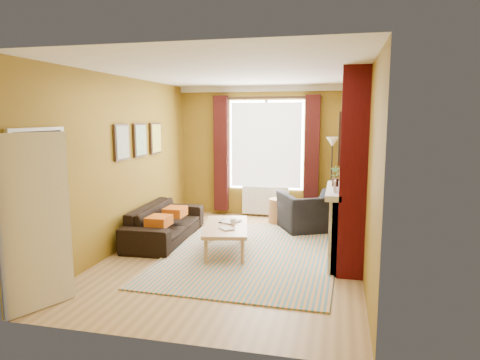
# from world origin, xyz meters

# --- Properties ---
(ground) EXTENTS (5.50, 5.50, 0.00)m
(ground) POSITION_xyz_m (0.00, 0.00, 0.00)
(ground) COLOR olive
(ground) RESTS_ON ground
(room_walls) EXTENTS (3.82, 5.54, 2.83)m
(room_walls) POSITION_xyz_m (0.64, 0.27, 1.39)
(room_walls) COLOR brown
(room_walls) RESTS_ON ground
(striped_rug) EXTENTS (2.69, 3.67, 0.02)m
(striped_rug) POSITION_xyz_m (0.24, 0.04, 0.01)
(striped_rug) COLOR teal
(striped_rug) RESTS_ON ground
(sofa) EXTENTS (0.91, 2.13, 0.61)m
(sofa) POSITION_xyz_m (-1.42, 0.52, 0.31)
(sofa) COLOR black
(sofa) RESTS_ON ground
(armchair) EXTENTS (1.43, 1.36, 0.72)m
(armchair) POSITION_xyz_m (1.05, 1.71, 0.36)
(armchair) COLOR black
(armchair) RESTS_ON ground
(coffee_table) EXTENTS (0.94, 1.45, 0.44)m
(coffee_table) POSITION_xyz_m (-0.18, 0.05, 0.40)
(coffee_table) COLOR tan
(coffee_table) RESTS_ON ground
(wicker_stool) EXTENTS (0.50, 0.50, 0.49)m
(wicker_stool) POSITION_xyz_m (0.36, 2.19, 0.25)
(wicker_stool) COLOR #996C42
(wicker_stool) RESTS_ON ground
(floor_lamp) EXTENTS (0.30, 0.30, 1.75)m
(floor_lamp) POSITION_xyz_m (1.39, 2.40, 1.38)
(floor_lamp) COLOR black
(floor_lamp) RESTS_ON ground
(book_a) EXTENTS (0.28, 0.29, 0.02)m
(book_a) POSITION_xyz_m (-0.17, -0.24, 0.46)
(book_a) COLOR #999999
(book_a) RESTS_ON coffee_table
(book_b) EXTENTS (0.35, 0.39, 0.02)m
(book_b) POSITION_xyz_m (-0.26, 0.33, 0.46)
(book_b) COLOR #999999
(book_b) RESTS_ON coffee_table
(mug) EXTENTS (0.14, 0.14, 0.09)m
(mug) POSITION_xyz_m (-0.08, 0.09, 0.49)
(mug) COLOR #999999
(mug) RESTS_ON coffee_table
(tv_remote) EXTENTS (0.08, 0.18, 0.02)m
(tv_remote) POSITION_xyz_m (-0.30, 0.24, 0.46)
(tv_remote) COLOR #242427
(tv_remote) RESTS_ON coffee_table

